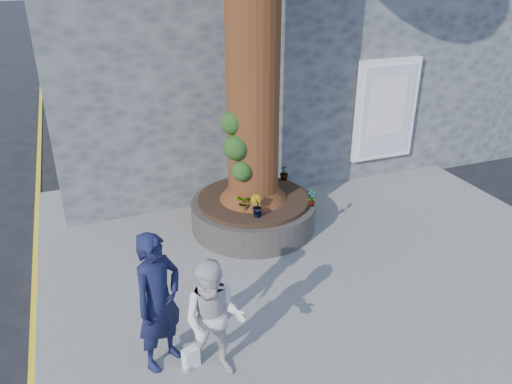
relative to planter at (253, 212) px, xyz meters
name	(u,v)px	position (x,y,z in m)	size (l,w,h in m)	color
ground	(250,303)	(-0.80, -2.00, -0.41)	(120.00, 120.00, 0.00)	black
pavement	(310,248)	(0.70, -1.00, -0.35)	(9.00, 8.00, 0.12)	slate
yellow_line	(34,310)	(-3.85, -1.00, -0.41)	(0.10, 30.00, 0.01)	yellow
stone_shop	(244,22)	(1.70, 5.20, 2.75)	(10.30, 8.30, 6.30)	#47494C
neighbour_shop	(483,16)	(9.70, 5.20, 2.59)	(6.00, 8.00, 6.00)	#47494C
planter	(253,212)	(0.00, 0.00, 0.00)	(2.30, 2.30, 0.60)	black
man	(159,302)	(-2.26, -2.82, 0.62)	(0.67, 0.44, 1.83)	#121634
woman	(214,320)	(-1.70, -3.23, 0.49)	(0.76, 0.59, 1.57)	silver
shopping_bag	(191,358)	(-1.97, -3.05, -0.15)	(0.20, 0.12, 0.28)	white
plant_a	(312,198)	(0.85, -0.70, 0.47)	(0.17, 0.12, 0.32)	gray
plant_b	(256,206)	(-0.21, -0.69, 0.50)	(0.21, 0.21, 0.39)	gray
plant_c	(284,173)	(0.85, 0.54, 0.46)	(0.17, 0.17, 0.30)	gray
plant_d	(244,203)	(-0.34, -0.45, 0.46)	(0.28, 0.25, 0.31)	gray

